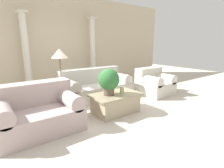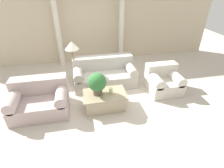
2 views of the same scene
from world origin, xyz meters
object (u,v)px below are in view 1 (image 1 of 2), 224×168
(coffee_table, at_px, (116,103))
(floor_lamp, at_px, (60,56))
(loveseat, at_px, (38,111))
(potted_plant, at_px, (109,80))
(sofa_long, at_px, (94,86))
(armchair, at_px, (154,83))

(coffee_table, distance_m, floor_lamp, 1.84)
(loveseat, height_order, coffee_table, loveseat)
(potted_plant, bearing_deg, sofa_long, 73.46)
(armchair, bearing_deg, loveseat, -175.98)
(floor_lamp, relative_size, armchair, 1.52)
(sofa_long, height_order, loveseat, same)
(sofa_long, xyz_separation_m, floor_lamp, (-0.90, 0.13, 0.87))
(armchair, bearing_deg, sofa_long, 154.18)
(sofa_long, height_order, armchair, sofa_long)
(loveseat, xyz_separation_m, floor_lamp, (0.90, 1.17, 0.86))
(coffee_table, bearing_deg, loveseat, 172.23)
(potted_plant, bearing_deg, loveseat, 172.54)
(coffee_table, xyz_separation_m, floor_lamp, (-0.70, 1.39, 0.99))
(floor_lamp, bearing_deg, loveseat, -127.43)
(loveseat, relative_size, armchair, 1.49)
(loveseat, xyz_separation_m, potted_plant, (1.43, -0.19, 0.41))
(sofa_long, bearing_deg, loveseat, -150.03)
(loveseat, bearing_deg, potted_plant, -7.46)
(sofa_long, bearing_deg, coffee_table, -99.07)
(floor_lamp, bearing_deg, armchair, -20.04)
(floor_lamp, bearing_deg, potted_plant, -68.36)
(coffee_table, distance_m, armchair, 1.90)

